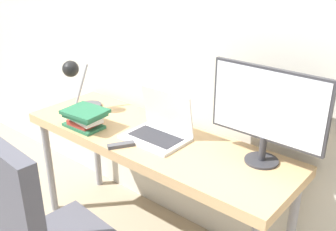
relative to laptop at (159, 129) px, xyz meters
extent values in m
cube|color=beige|center=(-0.04, 0.33, 0.47)|extent=(8.00, 0.05, 2.60)
cube|color=tan|center=(-0.04, -0.01, -0.08)|extent=(1.72, 0.55, 0.06)
cylinder|color=gray|center=(-0.83, -0.23, -0.47)|extent=(0.05, 0.05, 0.71)
cylinder|color=gray|center=(-0.83, 0.20, -0.47)|extent=(0.05, 0.05, 0.71)
cube|color=silver|center=(0.00, -0.04, -0.05)|extent=(0.35, 0.26, 0.02)
cube|color=#2D2D33|center=(0.00, -0.04, -0.04)|extent=(0.30, 0.15, 0.00)
cube|color=silver|center=(0.00, 0.07, 0.09)|extent=(0.35, 0.05, 0.25)
cube|color=navy|center=(0.00, 0.07, 0.09)|extent=(0.32, 0.04, 0.22)
cylinder|color=#333338|center=(0.58, 0.13, -0.05)|extent=(0.17, 0.17, 0.01)
cylinder|color=#333338|center=(0.58, 0.13, 0.02)|extent=(0.04, 0.04, 0.13)
cube|color=#333338|center=(0.58, 0.13, 0.26)|extent=(0.60, 0.02, 0.37)
cube|color=silver|center=(0.58, 0.12, 0.26)|extent=(0.58, 0.00, 0.35)
cylinder|color=#4C4C51|center=(-0.68, 0.05, -0.05)|extent=(0.15, 0.15, 0.02)
cylinder|color=#99999E|center=(-0.68, -0.01, 0.10)|extent=(0.02, 0.15, 0.29)
sphere|color=black|center=(-0.68, -0.08, 0.24)|extent=(0.11, 0.11, 0.11)
cube|color=#4C4C56|center=(0.02, -0.95, -0.01)|extent=(0.49, 0.11, 0.62)
cube|color=#286B47|center=(-0.45, -0.19, -0.05)|extent=(0.24, 0.15, 0.02)
cube|color=#B2382D|center=(-0.45, -0.18, -0.02)|extent=(0.17, 0.16, 0.03)
cube|color=silver|center=(-0.43, -0.19, 0.01)|extent=(0.21, 0.14, 0.03)
cube|color=#286B47|center=(-0.42, -0.19, 0.04)|extent=(0.22, 0.19, 0.02)
cube|color=#286B47|center=(-0.42, -0.19, 0.06)|extent=(0.26, 0.22, 0.02)
cube|color=#4C4C51|center=(-0.09, -0.22, -0.04)|extent=(0.11, 0.15, 0.02)
camera|label=1|loc=(1.34, -1.53, 0.97)|focal=42.00mm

